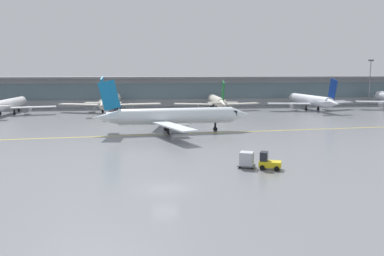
{
  "coord_description": "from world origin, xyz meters",
  "views": [
    {
      "loc": [
        -2.2,
        -38.21,
        11.92
      ],
      "look_at": [
        5.46,
        20.94,
        3.0
      ],
      "focal_mm": 36.72,
      "sensor_mm": 36.0,
      "label": 1
    }
  ],
  "objects_px": {
    "gate_airplane_2": "(111,101)",
    "baggage_tug": "(268,162)",
    "gate_airplane_1": "(8,104)",
    "gate_airplane_3": "(217,101)",
    "gate_airplane_4": "(310,100)",
    "taxiing_regional_jet": "(174,117)",
    "apron_light_mast_1": "(370,80)",
    "cargo_dolly_lead": "(247,159)"
  },
  "relations": [
    {
      "from": "gate_airplane_1",
      "to": "baggage_tug",
      "type": "xyz_separation_m",
      "value": [
        50.23,
        -65.25,
        -1.8
      ]
    },
    {
      "from": "gate_airplane_4",
      "to": "taxiing_regional_jet",
      "type": "relative_size",
      "value": 0.95
    },
    {
      "from": "gate_airplane_3",
      "to": "gate_airplane_4",
      "type": "xyz_separation_m",
      "value": [
        27.6,
        -2.63,
        0.19
      ]
    },
    {
      "from": "gate_airplane_2",
      "to": "gate_airplane_3",
      "type": "xyz_separation_m",
      "value": [
        30.52,
        0.39,
        -0.35
      ]
    },
    {
      "from": "gate_airplane_1",
      "to": "taxiing_regional_jet",
      "type": "distance_m",
      "value": 54.74
    },
    {
      "from": "gate_airplane_1",
      "to": "apron_light_mast_1",
      "type": "distance_m",
      "value": 113.37
    },
    {
      "from": "gate_airplane_3",
      "to": "gate_airplane_2",
      "type": "bearing_deg",
      "value": 92.72
    },
    {
      "from": "gate_airplane_1",
      "to": "cargo_dolly_lead",
      "type": "distance_m",
      "value": 80.06
    },
    {
      "from": "taxiing_regional_jet",
      "to": "gate_airplane_2",
      "type": "bearing_deg",
      "value": 106.57
    },
    {
      "from": "gate_airplane_4",
      "to": "cargo_dolly_lead",
      "type": "height_order",
      "value": "gate_airplane_4"
    },
    {
      "from": "baggage_tug",
      "to": "apron_light_mast_1",
      "type": "relative_size",
      "value": 0.19
    },
    {
      "from": "gate_airplane_1",
      "to": "taxiing_regional_jet",
      "type": "relative_size",
      "value": 0.89
    },
    {
      "from": "gate_airplane_1",
      "to": "cargo_dolly_lead",
      "type": "bearing_deg",
      "value": -140.01
    },
    {
      "from": "baggage_tug",
      "to": "apron_light_mast_1",
      "type": "bearing_deg",
      "value": 76.72
    },
    {
      "from": "gate_airplane_4",
      "to": "apron_light_mast_1",
      "type": "height_order",
      "value": "apron_light_mast_1"
    },
    {
      "from": "gate_airplane_4",
      "to": "taxiing_regional_jet",
      "type": "distance_m",
      "value": 56.56
    },
    {
      "from": "gate_airplane_3",
      "to": "gate_airplane_4",
      "type": "bearing_deg",
      "value": -93.46
    },
    {
      "from": "apron_light_mast_1",
      "to": "cargo_dolly_lead",
      "type": "bearing_deg",
      "value": -129.04
    },
    {
      "from": "gate_airplane_3",
      "to": "cargo_dolly_lead",
      "type": "bearing_deg",
      "value": 174.14
    },
    {
      "from": "gate_airplane_3",
      "to": "apron_light_mast_1",
      "type": "distance_m",
      "value": 56.66
    },
    {
      "from": "gate_airplane_3",
      "to": "apron_light_mast_1",
      "type": "relative_size",
      "value": 1.79
    },
    {
      "from": "gate_airplane_3",
      "to": "gate_airplane_4",
      "type": "height_order",
      "value": "gate_airplane_4"
    },
    {
      "from": "gate_airplane_1",
      "to": "cargo_dolly_lead",
      "type": "relative_size",
      "value": 10.55
    },
    {
      "from": "gate_airplane_1",
      "to": "cargo_dolly_lead",
      "type": "xyz_separation_m",
      "value": [
        47.85,
        -64.18,
        -1.64
      ]
    },
    {
      "from": "gate_airplane_2",
      "to": "taxiing_regional_jet",
      "type": "bearing_deg",
      "value": -154.43
    },
    {
      "from": "gate_airplane_2",
      "to": "baggage_tug",
      "type": "bearing_deg",
      "value": -156.26
    },
    {
      "from": "gate_airplane_2",
      "to": "apron_light_mast_1",
      "type": "xyz_separation_m",
      "value": [
        85.61,
        12.4,
        5.24
      ]
    },
    {
      "from": "baggage_tug",
      "to": "cargo_dolly_lead",
      "type": "relative_size",
      "value": 1.15
    },
    {
      "from": "gate_airplane_2",
      "to": "baggage_tug",
      "type": "relative_size",
      "value": 10.44
    },
    {
      "from": "gate_airplane_3",
      "to": "cargo_dolly_lead",
      "type": "relative_size",
      "value": 10.57
    },
    {
      "from": "gate_airplane_1",
      "to": "gate_airplane_3",
      "type": "height_order",
      "value": "gate_airplane_3"
    },
    {
      "from": "gate_airplane_2",
      "to": "gate_airplane_1",
      "type": "bearing_deg",
      "value": 100.57
    },
    {
      "from": "gate_airplane_1",
      "to": "apron_light_mast_1",
      "type": "relative_size",
      "value": 1.79
    },
    {
      "from": "taxiing_regional_jet",
      "to": "cargo_dolly_lead",
      "type": "distance_m",
      "value": 29.16
    },
    {
      "from": "gate_airplane_2",
      "to": "gate_airplane_3",
      "type": "relative_size",
      "value": 1.13
    },
    {
      "from": "gate_airplane_1",
      "to": "gate_airplane_3",
      "type": "bearing_deg",
      "value": -83.52
    },
    {
      "from": "baggage_tug",
      "to": "cargo_dolly_lead",
      "type": "xyz_separation_m",
      "value": [
        -2.39,
        1.08,
        0.16
      ]
    },
    {
      "from": "gate_airplane_2",
      "to": "taxiing_regional_jet",
      "type": "xyz_separation_m",
      "value": [
        14.8,
        -38.6,
        -0.02
      ]
    },
    {
      "from": "gate_airplane_3",
      "to": "baggage_tug",
      "type": "bearing_deg",
      "value": 176.23
    },
    {
      "from": "taxiing_regional_jet",
      "to": "apron_light_mast_1",
      "type": "xyz_separation_m",
      "value": [
        70.81,
        51.0,
        5.26
      ]
    },
    {
      "from": "gate_airplane_3",
      "to": "cargo_dolly_lead",
      "type": "xyz_separation_m",
      "value": [
        -9.27,
        -67.36,
        -1.65
      ]
    },
    {
      "from": "gate_airplane_3",
      "to": "baggage_tug",
      "type": "relative_size",
      "value": 9.23
    }
  ]
}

